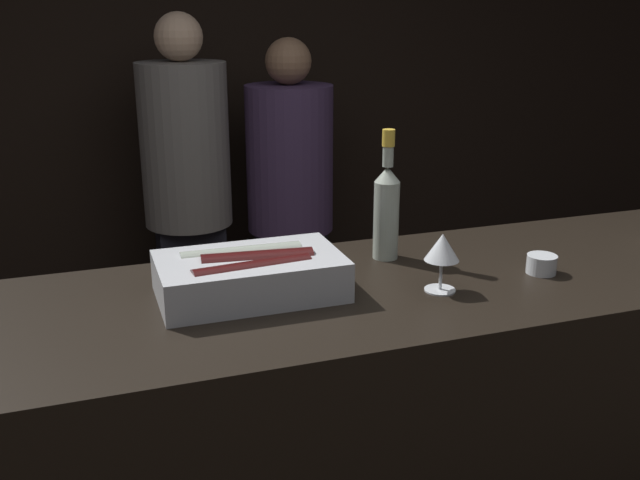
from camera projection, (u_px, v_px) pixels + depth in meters
name	position (u px, v px, depth m)	size (l,w,h in m)	color
wall_back_chalkboard	(181.00, 80.00, 3.62)	(6.40, 0.06, 2.80)	black
ice_bin_with_bottles	(250.00, 273.00, 1.69)	(0.43, 0.26, 0.11)	#B7BABF
wine_glass	(442.00, 249.00, 1.70)	(0.08, 0.08, 0.15)	silver
candle_votive	(542.00, 264.00, 1.84)	(0.08, 0.08, 0.05)	silver
rose_wine_bottle	(387.00, 206.00, 1.92)	(0.07, 0.07, 0.35)	#9EA899
person_in_hoodie	(290.00, 196.00, 3.39)	(0.41, 0.41, 1.63)	black
person_blond_tee	(188.00, 188.00, 3.26)	(0.40, 0.40, 1.74)	black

